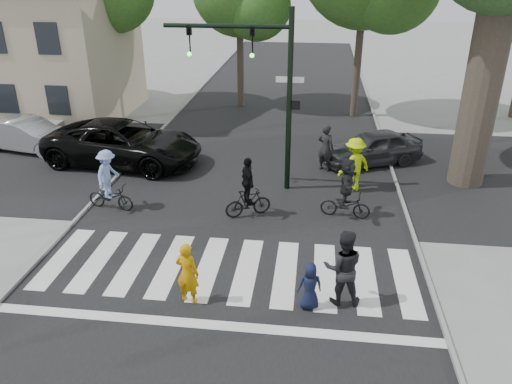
# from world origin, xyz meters

# --- Properties ---
(ground) EXTENTS (120.00, 120.00, 0.00)m
(ground) POSITION_xyz_m (0.00, 0.00, 0.00)
(ground) COLOR gray
(ground) RESTS_ON ground
(road_stem) EXTENTS (10.00, 70.00, 0.01)m
(road_stem) POSITION_xyz_m (0.00, 5.00, 0.01)
(road_stem) COLOR black
(road_stem) RESTS_ON ground
(road_cross) EXTENTS (70.00, 10.00, 0.01)m
(road_cross) POSITION_xyz_m (0.00, 8.00, 0.01)
(road_cross) COLOR black
(road_cross) RESTS_ON ground
(curb_left) EXTENTS (0.10, 70.00, 0.10)m
(curb_left) POSITION_xyz_m (-5.05, 5.00, 0.05)
(curb_left) COLOR gray
(curb_left) RESTS_ON ground
(curb_right) EXTENTS (0.10, 70.00, 0.10)m
(curb_right) POSITION_xyz_m (5.05, 5.00, 0.05)
(curb_right) COLOR gray
(curb_right) RESTS_ON ground
(crosswalk) EXTENTS (10.00, 3.85, 0.01)m
(crosswalk) POSITION_xyz_m (0.00, 0.66, 0.01)
(crosswalk) COLOR silver
(crosswalk) RESTS_ON ground
(traffic_signal) EXTENTS (4.45, 0.29, 6.00)m
(traffic_signal) POSITION_xyz_m (0.35, 6.20, 3.90)
(traffic_signal) COLOR black
(traffic_signal) RESTS_ON ground
(house) EXTENTS (8.40, 8.10, 8.82)m
(house) POSITION_xyz_m (-11.49, 13.98, 3.80)
(house) COLOR #C8B295
(house) RESTS_ON ground
(pedestrian_woman) EXTENTS (0.64, 0.50, 1.56)m
(pedestrian_woman) POSITION_xyz_m (-0.66, -0.43, 0.78)
(pedestrian_woman) COLOR #C78A05
(pedestrian_woman) RESTS_ON ground
(pedestrian_child) EXTENTS (0.64, 0.50, 1.17)m
(pedestrian_child) POSITION_xyz_m (2.12, -0.32, 0.58)
(pedestrian_child) COLOR #111833
(pedestrian_child) RESTS_ON ground
(pedestrian_adult) EXTENTS (0.94, 0.75, 1.87)m
(pedestrian_adult) POSITION_xyz_m (2.85, -0.00, 0.93)
(pedestrian_adult) COLOR black
(pedestrian_adult) RESTS_ON ground
(cyclist_left) EXTENTS (1.64, 1.10, 1.99)m
(cyclist_left) POSITION_xyz_m (-4.28, 3.96, 0.86)
(cyclist_left) COLOR black
(cyclist_left) RESTS_ON ground
(cyclist_mid) EXTENTS (1.50, 1.02, 1.92)m
(cyclist_mid) POSITION_xyz_m (0.13, 4.01, 0.79)
(cyclist_mid) COLOR black
(cyclist_mid) RESTS_ON ground
(cyclist_right) EXTENTS (1.59, 1.48, 1.94)m
(cyclist_right) POSITION_xyz_m (3.12, 4.29, 0.86)
(cyclist_right) COLOR black
(cyclist_right) RESTS_ON ground
(car_suv) EXTENTS (6.31, 3.48, 1.67)m
(car_suv) POSITION_xyz_m (-5.23, 7.79, 0.84)
(car_suv) COLOR black
(car_suv) RESTS_ON ground
(car_silver) EXTENTS (4.33, 2.21, 1.36)m
(car_silver) POSITION_xyz_m (-9.71, 8.74, 0.68)
(car_silver) COLOR #B8B7BD
(car_silver) RESTS_ON ground
(car_grey) EXTENTS (4.21, 3.07, 1.33)m
(car_grey) POSITION_xyz_m (4.30, 8.93, 0.67)
(car_grey) COLOR #303034
(car_grey) RESTS_ON ground
(bystander_hivis) EXTENTS (1.40, 1.25, 1.89)m
(bystander_hivis) POSITION_xyz_m (3.46, 6.35, 0.94)
(bystander_hivis) COLOR #BAEE06
(bystander_hivis) RESTS_ON ground
(bystander_dark) EXTENTS (0.78, 0.71, 1.80)m
(bystander_dark) POSITION_xyz_m (2.51, 8.03, 0.90)
(bystander_dark) COLOR black
(bystander_dark) RESTS_ON ground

